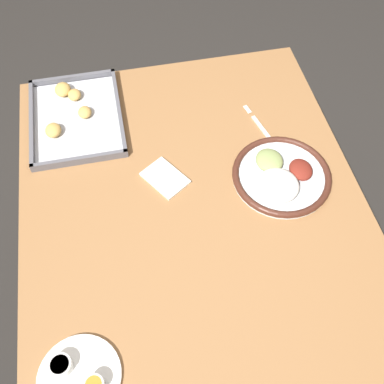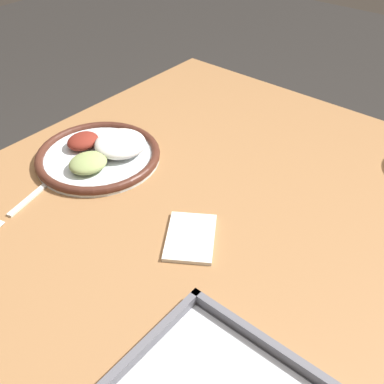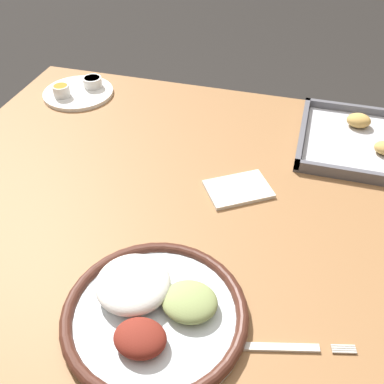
{
  "view_description": "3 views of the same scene",
  "coord_description": "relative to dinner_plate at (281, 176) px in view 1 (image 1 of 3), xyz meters",
  "views": [
    {
      "loc": [
        -0.66,
        0.14,
        1.84
      ],
      "look_at": [
        0.01,
        0.0,
        0.81
      ],
      "focal_mm": 42.0,
      "sensor_mm": 36.0,
      "label": 1
    },
    {
      "loc": [
        0.55,
        0.45,
        1.38
      ],
      "look_at": [
        0.01,
        0.0,
        0.81
      ],
      "focal_mm": 42.0,
      "sensor_mm": 36.0,
      "label": 2
    },
    {
      "loc": [
        0.19,
        -0.63,
        1.38
      ],
      "look_at": [
        0.01,
        0.0,
        0.81
      ],
      "focal_mm": 42.0,
      "sensor_mm": 36.0,
      "label": 3
    }
  ],
  "objects": [
    {
      "name": "dinner_plate",
      "position": [
        0.0,
        0.0,
        0.0
      ],
      "size": [
        0.29,
        0.29,
        0.05
      ],
      "color": "silver",
      "rests_on": "dining_table"
    },
    {
      "name": "ground_plane",
      "position": [
        -0.02,
        0.26,
        -0.79
      ],
      "size": [
        8.0,
        8.0,
        0.0
      ],
      "primitive_type": "plane",
      "color": "#282623"
    },
    {
      "name": "napkin",
      "position": [
        0.07,
        0.33,
        -0.01
      ],
      "size": [
        0.15,
        0.14,
        0.01
      ],
      "color": "silver",
      "rests_on": "dining_table"
    },
    {
      "name": "saucer_plate",
      "position": [
        -0.43,
        0.61,
        -0.0
      ],
      "size": [
        0.19,
        0.19,
        0.04
      ],
      "color": "white",
      "rests_on": "dining_table"
    },
    {
      "name": "dining_table",
      "position": [
        -0.02,
        0.26,
        -0.13
      ],
      "size": [
        1.15,
        0.96,
        0.78
      ],
      "color": "olive",
      "rests_on": "ground_plane"
    },
    {
      "name": "fork",
      "position": [
        0.19,
        -0.0,
        -0.01
      ],
      "size": [
        0.2,
        0.06,
        0.0
      ],
      "rotation": [
        0.0,
        0.0,
        0.25
      ],
      "color": "silver",
      "rests_on": "dining_table"
    },
    {
      "name": "baking_tray",
      "position": [
        0.36,
        0.57,
        -0.0
      ],
      "size": [
        0.37,
        0.29,
        0.04
      ],
      "color": "#595960",
      "rests_on": "dining_table"
    }
  ]
}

